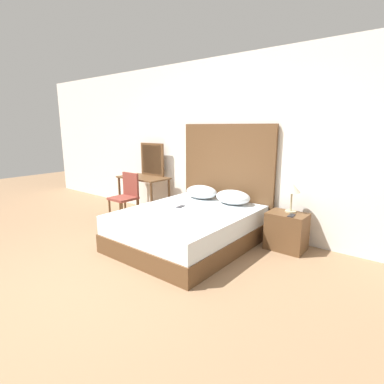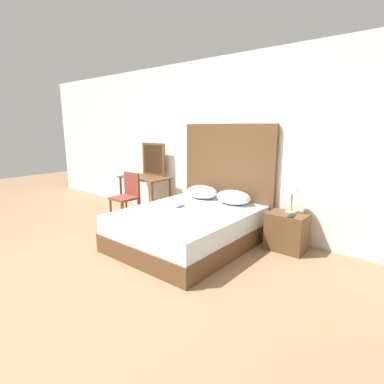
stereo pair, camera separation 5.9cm
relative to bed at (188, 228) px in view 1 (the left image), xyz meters
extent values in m
plane|color=#8C6B4C|center=(-0.14, -1.62, -0.25)|extent=(16.00, 16.00, 0.00)
cube|color=white|center=(-0.14, 1.06, 1.10)|extent=(10.00, 0.06, 2.70)
cube|color=brown|center=(0.00, 0.00, -0.12)|extent=(1.57, 1.92, 0.25)
cube|color=silver|center=(0.00, 0.00, 0.13)|extent=(1.54, 1.88, 0.25)
cube|color=brown|center=(0.00, 0.98, 0.59)|extent=(1.65, 0.05, 1.68)
ellipsoid|color=silver|center=(-0.29, 0.71, 0.36)|extent=(0.54, 0.39, 0.21)
ellipsoid|color=silver|center=(0.29, 0.71, 0.36)|extent=(0.54, 0.39, 0.21)
cube|color=#232328|center=(-0.21, 0.09, 0.26)|extent=(0.09, 0.16, 0.01)
cube|color=brown|center=(1.15, 0.71, 0.01)|extent=(0.51, 0.37, 0.51)
cylinder|color=tan|center=(1.16, 0.78, 0.27)|extent=(0.15, 0.15, 0.02)
cylinder|color=tan|center=(1.16, 0.78, 0.41)|extent=(0.02, 0.02, 0.26)
cone|color=beige|center=(1.16, 0.78, 0.60)|extent=(0.22, 0.22, 0.12)
cube|color=black|center=(1.23, 0.62, 0.27)|extent=(0.08, 0.16, 0.01)
cube|color=brown|center=(-1.60, 0.65, 0.46)|extent=(0.95, 0.53, 0.02)
cylinder|color=brown|center=(-2.04, 0.43, 0.10)|extent=(0.04, 0.04, 0.70)
cylinder|color=brown|center=(-1.16, 0.43, 0.10)|extent=(0.04, 0.04, 0.70)
cylinder|color=brown|center=(-2.04, 0.88, 0.10)|extent=(0.04, 0.04, 0.70)
cylinder|color=brown|center=(-1.16, 0.88, 0.10)|extent=(0.04, 0.04, 0.70)
cube|color=brown|center=(-1.60, 0.89, 0.78)|extent=(0.59, 0.03, 0.61)
cube|color=#B2BCC6|center=(-1.60, 0.88, 0.78)|extent=(0.50, 0.01, 0.54)
cube|color=brown|center=(-1.56, 0.13, 0.17)|extent=(0.40, 0.40, 0.04)
cube|color=brown|center=(-1.56, 0.31, 0.40)|extent=(0.38, 0.04, 0.41)
cylinder|color=brown|center=(-1.73, -0.04, -0.05)|extent=(0.04, 0.04, 0.40)
cylinder|color=brown|center=(-1.39, -0.04, -0.05)|extent=(0.04, 0.04, 0.40)
cylinder|color=brown|center=(-1.73, 0.30, -0.05)|extent=(0.04, 0.04, 0.40)
cylinder|color=brown|center=(-1.39, 0.30, -0.05)|extent=(0.04, 0.04, 0.40)
camera|label=1|loc=(2.53, -3.09, 1.39)|focal=28.00mm
camera|label=2|loc=(2.58, -3.05, 1.39)|focal=28.00mm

